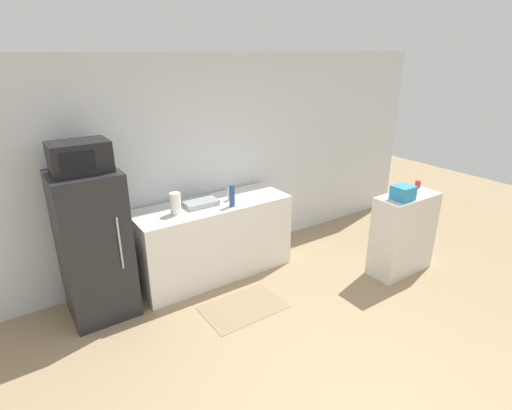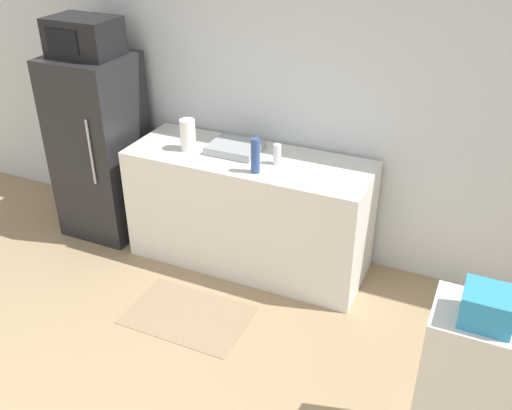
{
  "view_description": "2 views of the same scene",
  "coord_description": "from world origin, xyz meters",
  "px_view_note": "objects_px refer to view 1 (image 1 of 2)",
  "views": [
    {
      "loc": [
        -1.78,
        -1.37,
        2.62
      ],
      "look_at": [
        0.37,
        1.79,
        1.13
      ],
      "focal_mm": 28.0,
      "sensor_mm": 36.0,
      "label": 1
    },
    {
      "loc": [
        1.9,
        -0.98,
        2.74
      ],
      "look_at": [
        0.6,
        1.91,
        0.92
      ],
      "focal_mm": 40.0,
      "sensor_mm": 36.0,
      "label": 2
    }
  ],
  "objects_px": {
    "basket": "(403,193)",
    "jar": "(418,184)",
    "bottle_tall": "(232,196)",
    "microwave": "(80,157)",
    "paper_towel_roll": "(175,204)",
    "refrigerator": "(94,246)",
    "bottle_short": "(230,194)"
  },
  "relations": [
    {
      "from": "bottle_tall",
      "to": "jar",
      "type": "bearing_deg",
      "value": -23.32
    },
    {
      "from": "bottle_tall",
      "to": "paper_towel_roll",
      "type": "height_order",
      "value": "bottle_tall"
    },
    {
      "from": "refrigerator",
      "to": "bottle_tall",
      "type": "distance_m",
      "value": 1.55
    },
    {
      "from": "microwave",
      "to": "jar",
      "type": "height_order",
      "value": "microwave"
    },
    {
      "from": "refrigerator",
      "to": "microwave",
      "type": "height_order",
      "value": "microwave"
    },
    {
      "from": "refrigerator",
      "to": "paper_towel_roll",
      "type": "height_order",
      "value": "refrigerator"
    },
    {
      "from": "refrigerator",
      "to": "bottle_tall",
      "type": "xyz_separation_m",
      "value": [
        1.52,
        -0.18,
        0.28
      ]
    },
    {
      "from": "microwave",
      "to": "bottle_short",
      "type": "relative_size",
      "value": 3.45
    },
    {
      "from": "refrigerator",
      "to": "bottle_tall",
      "type": "height_order",
      "value": "refrigerator"
    },
    {
      "from": "basket",
      "to": "jar",
      "type": "height_order",
      "value": "basket"
    },
    {
      "from": "bottle_tall",
      "to": "basket",
      "type": "height_order",
      "value": "bottle_tall"
    },
    {
      "from": "bottle_short",
      "to": "bottle_tall",
      "type": "bearing_deg",
      "value": -114.49
    },
    {
      "from": "paper_towel_roll",
      "to": "refrigerator",
      "type": "bearing_deg",
      "value": 178.22
    },
    {
      "from": "basket",
      "to": "paper_towel_roll",
      "type": "distance_m",
      "value": 2.58
    },
    {
      "from": "paper_towel_roll",
      "to": "bottle_tall",
      "type": "bearing_deg",
      "value": -13.17
    },
    {
      "from": "bottle_tall",
      "to": "bottle_short",
      "type": "relative_size",
      "value": 1.69
    },
    {
      "from": "refrigerator",
      "to": "microwave",
      "type": "xyz_separation_m",
      "value": [
        -0.0,
        -0.0,
        0.92
      ]
    },
    {
      "from": "bottle_tall",
      "to": "paper_towel_roll",
      "type": "bearing_deg",
      "value": 166.83
    },
    {
      "from": "refrigerator",
      "to": "bottle_tall",
      "type": "bearing_deg",
      "value": -6.59
    },
    {
      "from": "refrigerator",
      "to": "paper_towel_roll",
      "type": "xyz_separation_m",
      "value": [
        0.89,
        -0.03,
        0.27
      ]
    },
    {
      "from": "bottle_short",
      "to": "basket",
      "type": "xyz_separation_m",
      "value": [
        1.54,
        -1.29,
        0.08
      ]
    },
    {
      "from": "microwave",
      "to": "paper_towel_roll",
      "type": "height_order",
      "value": "microwave"
    },
    {
      "from": "basket",
      "to": "paper_towel_roll",
      "type": "xyz_separation_m",
      "value": [
        -2.26,
        1.24,
        -0.04
      ]
    },
    {
      "from": "refrigerator",
      "to": "paper_towel_roll",
      "type": "bearing_deg",
      "value": -1.78
    },
    {
      "from": "basket",
      "to": "refrigerator",
      "type": "bearing_deg",
      "value": 158.01
    },
    {
      "from": "microwave",
      "to": "bottle_short",
      "type": "height_order",
      "value": "microwave"
    },
    {
      "from": "refrigerator",
      "to": "basket",
      "type": "height_order",
      "value": "refrigerator"
    },
    {
      "from": "basket",
      "to": "bottle_tall",
      "type": "bearing_deg",
      "value": 146.07
    },
    {
      "from": "bottle_short",
      "to": "paper_towel_roll",
      "type": "distance_m",
      "value": 0.72
    },
    {
      "from": "bottle_tall",
      "to": "basket",
      "type": "xyz_separation_m",
      "value": [
        1.63,
        -1.09,
        0.03
      ]
    },
    {
      "from": "basket",
      "to": "microwave",
      "type": "bearing_deg",
      "value": 158.03
    },
    {
      "from": "bottle_short",
      "to": "jar",
      "type": "distance_m",
      "value": 2.35
    }
  ]
}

